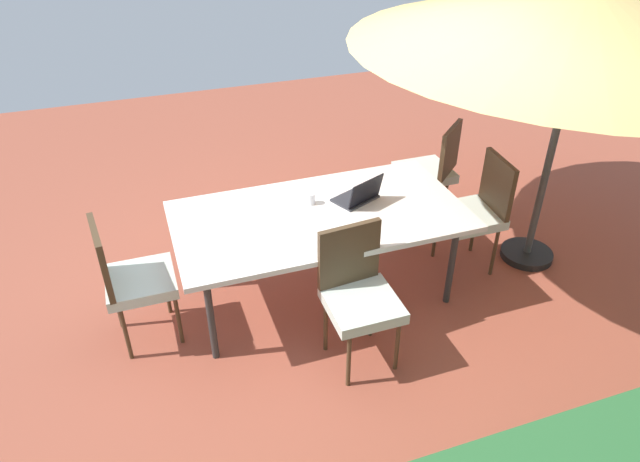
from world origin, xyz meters
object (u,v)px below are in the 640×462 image
(patio_umbrella, at_px, (585,13))
(chair_north, at_px, (358,292))
(chair_southwest, at_px, (432,168))
(dining_table, at_px, (320,219))
(chair_east, at_px, (130,277))
(chair_west, at_px, (477,209))
(cup, at_px, (311,199))
(laptop, at_px, (359,196))

(patio_umbrella, xyz_separation_m, chair_north, (1.84, 0.58, -1.49))
(chair_southwest, bearing_deg, patio_umbrella, 80.70)
(dining_table, distance_m, chair_north, 0.71)
(chair_east, bearing_deg, chair_west, -96.67)
(chair_north, distance_m, chair_southwest, 1.93)
(cup, bearing_deg, chair_north, 93.14)
(patio_umbrella, height_order, cup, patio_umbrella)
(chair_north, bearing_deg, laptop, 63.12)
(chair_north, height_order, cup, chair_north)
(dining_table, relative_size, patio_umbrella, 0.66)
(dining_table, distance_m, laptop, 0.35)
(chair_north, distance_m, cup, 0.88)
(chair_southwest, xyz_separation_m, laptop, (1.00, 0.66, 0.25))
(chair_north, bearing_deg, patio_umbrella, 12.58)
(chair_west, bearing_deg, cup, -93.11)
(chair_west, bearing_deg, laptop, -91.07)
(chair_north, xyz_separation_m, laptop, (-0.31, -0.76, 0.25))
(chair_north, relative_size, cup, 11.10)
(dining_table, height_order, chair_north, chair_north)
(chair_east, xyz_separation_m, cup, (-1.36, -0.19, 0.25))
(chair_east, relative_size, chair_west, 1.00)
(chair_east, height_order, chair_southwest, same)
(laptop, xyz_separation_m, cup, (0.35, -0.08, -0.00))
(chair_east, xyz_separation_m, chair_west, (-2.71, -0.00, 0.00))
(chair_southwest, height_order, chair_west, same)
(chair_north, relative_size, chair_west, 1.00)
(laptop, height_order, cup, laptop)
(laptop, distance_m, cup, 0.36)
(dining_table, bearing_deg, patio_umbrella, 176.66)
(laptop, bearing_deg, dining_table, -11.47)
(dining_table, bearing_deg, chair_east, 1.24)
(laptop, bearing_deg, cup, -37.30)
(chair_southwest, bearing_deg, chair_north, 5.52)
(patio_umbrella, distance_m, chair_west, 1.59)
(cup, bearing_deg, chair_east, 7.87)
(patio_umbrella, height_order, chair_east, patio_umbrella)
(dining_table, relative_size, chair_north, 2.17)
(patio_umbrella, height_order, chair_southwest, patio_umbrella)
(cup, bearing_deg, laptop, 166.48)
(chair_east, xyz_separation_m, laptop, (-1.71, -0.10, 0.25))
(chair_east, distance_m, chair_west, 2.71)
(chair_southwest, bearing_deg, dining_table, -13.11)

